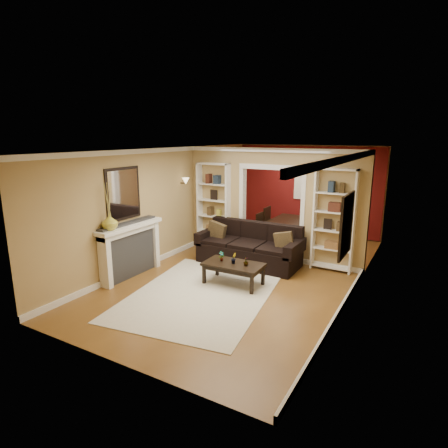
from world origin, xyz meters
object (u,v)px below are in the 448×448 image
Objects in this scene: bookshelf_left at (214,207)px; dining_table at (289,231)px; coffee_table at (233,274)px; sofa at (249,245)px; bookshelf_right at (334,221)px; fireplace at (132,251)px.

dining_table is (1.47, 1.68, -0.84)m from bookshelf_left.
sofa is at bearing 100.36° from coffee_table.
dining_table is (0.16, 2.26, -0.17)m from sofa.
dining_table is at bearing 85.96° from sofa.
dining_table is (-0.11, 3.54, 0.08)m from coffee_table.
dining_table is at bearing 90.15° from coffee_table.
bookshelf_left is 2.38m from dining_table.
coffee_table is 0.52× the size of bookshelf_left.
bookshelf_right is at bearing -135.79° from dining_table.
dining_table is at bearing 48.88° from bookshelf_left.
coffee_table is 2.57m from bookshelf_right.
bookshelf_left is at bearing 128.70° from coffee_table.
bookshelf_right is at bearing 49.00° from coffee_table.
coffee_table is (0.27, -1.28, -0.25)m from sofa.
fireplace is 0.95× the size of dining_table.
fireplace is 4.67m from dining_table.
bookshelf_left is 1.29× the size of dining_table.
coffee_table is 0.52× the size of bookshelf_right.
bookshelf_left reaches higher than sofa.
coffee_table is 2.25m from fireplace.
sofa is 2.27m from dining_table.
bookshelf_right is at bearing 0.00° from bookshelf_left.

